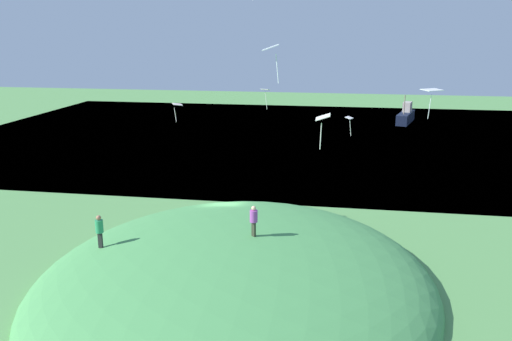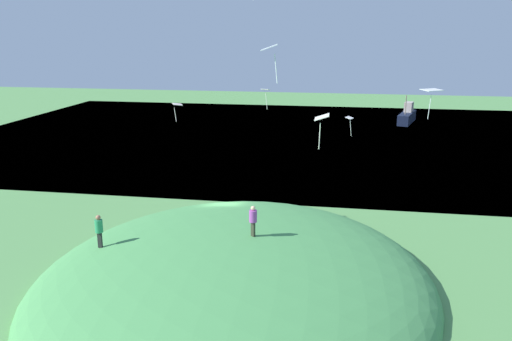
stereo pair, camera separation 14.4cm
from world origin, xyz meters
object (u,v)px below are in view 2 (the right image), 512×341
at_px(kite_1, 350,119).
at_px(kite_5, 322,118).
at_px(kite_2, 177,105).
at_px(kite_4, 266,91).
at_px(boat_on_lake, 407,116).
at_px(person_walking_path, 99,227).
at_px(kite_8, 270,49).
at_px(person_on_hilltop, 253,217).
at_px(kite_6, 432,91).

distance_m(kite_1, kite_5, 16.41).
height_order(kite_2, kite_4, kite_4).
xyz_separation_m(boat_on_lake, kite_4, (41.58, -14.37, 7.88)).
xyz_separation_m(kite_4, kite_5, (14.22, 4.58, 0.53)).
relative_size(boat_on_lake, kite_1, 4.85).
height_order(person_walking_path, kite_5, kite_5).
xyz_separation_m(kite_4, kite_8, (15.24, 2.47, 3.44)).
distance_m(person_on_hilltop, kite_2, 9.62).
bearing_deg(boat_on_lake, person_walking_path, 173.56).
bearing_deg(kite_6, kite_1, -151.06).
height_order(person_on_hilltop, kite_6, kite_6).
bearing_deg(kite_8, boat_on_lake, 168.17).
xyz_separation_m(person_on_hilltop, kite_1, (-12.82, 4.87, 3.24)).
bearing_deg(boat_on_lake, kite_2, 172.93).
distance_m(person_on_hilltop, person_walking_path, 8.19).
xyz_separation_m(person_on_hilltop, kite_4, (-10.90, -1.01, 5.35)).
height_order(person_on_hilltop, kite_8, kite_8).
bearing_deg(kite_4, boat_on_lake, 160.94).
bearing_deg(kite_4, person_walking_path, -30.00).
height_order(kite_5, kite_8, kite_8).
distance_m(boat_on_lake, kite_1, 40.97).
distance_m(kite_4, kite_6, 11.88).
bearing_deg(kite_2, kite_6, 86.64).
height_order(boat_on_lake, person_walking_path, boat_on_lake).
height_order(kite_2, kite_6, kite_6).
bearing_deg(person_on_hilltop, kite_2, -6.64).
xyz_separation_m(kite_4, kite_6, (5.96, 10.24, 0.88)).
xyz_separation_m(kite_6, kite_8, (9.27, -7.77, 2.56)).
xyz_separation_m(person_on_hilltop, kite_8, (4.34, 1.46, 8.80)).
relative_size(kite_2, kite_5, 0.77).
distance_m(person_on_hilltop, kite_1, 14.09).
bearing_deg(kite_5, person_on_hilltop, -132.96).
xyz_separation_m(boat_on_lake, person_on_hilltop, (52.48, -13.35, 2.53)).
xyz_separation_m(kite_2, kite_4, (-5.08, 4.81, 0.37)).
distance_m(person_walking_path, kite_5, 13.45).
distance_m(person_walking_path, kite_6, 19.60).
bearing_deg(kite_4, kite_1, 108.07).
bearing_deg(boat_on_lake, kite_6, -169.69).
xyz_separation_m(boat_on_lake, kite_6, (47.54, -4.13, 8.77)).
bearing_deg(kite_2, kite_4, 136.55).
distance_m(kite_4, kite_8, 15.81).
height_order(person_on_hilltop, kite_4, kite_4).
bearing_deg(boat_on_lake, kite_8, -176.55).
relative_size(person_on_hilltop, kite_1, 1.17).
bearing_deg(kite_2, kite_1, 123.22).
xyz_separation_m(person_walking_path, kite_8, (3.03, 9.52, 9.37)).
relative_size(boat_on_lake, kite_2, 6.13).
height_order(kite_2, kite_5, kite_5).
distance_m(boat_on_lake, kite_5, 57.27).
bearing_deg(boat_on_lake, kite_1, -176.81).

